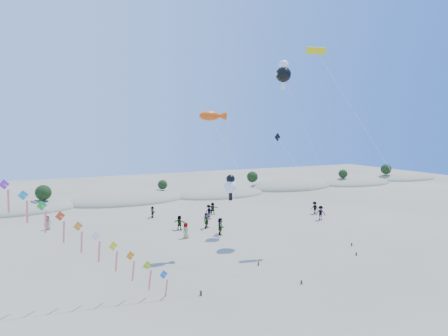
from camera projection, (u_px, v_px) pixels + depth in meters
The scene contains 7 objects.
dune_ridge at pixel (133, 200), 60.58m from camera, with size 145.30×11.49×5.57m.
fish_kite at pixel (213, 116), 34.78m from camera, with size 4.01×11.02×13.16m.
cartoon_kite_low at pixel (231, 185), 40.05m from camera, with size 2.61×9.95×6.65m.
cartoon_kite_high at pixel (284, 73), 39.47m from camera, with size 4.89×7.54×18.71m.
parafoil_kite at pixel (319, 56), 37.13m from camera, with size 6.90×11.60×19.62m.
dark_kite at pixel (295, 163), 42.58m from camera, with size 1.05×14.25×11.04m.
beachgoers at pixel (219, 217), 45.48m from camera, with size 33.69×12.62×1.88m.
Camera 1 is at (-10.84, -15.22, 11.39)m, focal length 30.00 mm.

